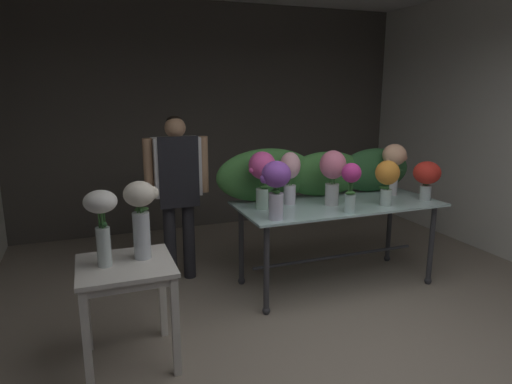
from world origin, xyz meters
name	(u,v)px	position (x,y,z in m)	size (l,w,h in m)	color
ground_plane	(269,274)	(0.00, 1.98, 0.00)	(8.73, 8.73, 0.00)	gray
wall_back	(214,118)	(0.00, 3.97, 1.49)	(5.44, 0.12, 2.98)	#4C4742
wall_right	(484,123)	(2.72, 1.98, 1.49)	(0.12, 4.09, 2.98)	silver
display_table_glass	(337,216)	(0.53, 1.55, 0.70)	(1.92, 0.85, 0.83)	#ABCFCF
side_table_white	(126,278)	(-1.48, 0.92, 0.63)	(0.63, 0.61, 0.74)	silver
florist	(177,180)	(-0.87, 2.21, 1.01)	(0.62, 0.24, 1.63)	#232328
foliage_backdrop	(320,173)	(0.50, 1.85, 1.06)	(2.12, 0.26, 0.51)	#387033
vase_fuchsia_peonies	(262,172)	(-0.22, 1.61, 1.16)	(0.28, 0.24, 0.52)	silver
vase_sunset_ranunculus	(387,177)	(0.89, 1.31, 1.09)	(0.22, 0.22, 0.42)	silver
vase_blush_tulips	(290,173)	(0.08, 1.68, 1.12)	(0.22, 0.19, 0.49)	silver
vase_scarlet_hydrangea	(427,176)	(1.37, 1.35, 1.06)	(0.26, 0.26, 0.38)	silver
vase_magenta_stock	(351,183)	(0.44, 1.21, 1.09)	(0.17, 0.17, 0.44)	silver
vase_rosy_roses	(333,171)	(0.43, 1.50, 1.14)	(0.26, 0.24, 0.51)	silver
vase_peach_dahlias	(394,162)	(1.21, 1.64, 1.17)	(0.25, 0.24, 0.52)	silver
vase_violet_freesia	(276,184)	(-0.24, 1.25, 1.13)	(0.26, 0.24, 0.49)	silver
vase_white_roses_tall	(101,217)	(-1.61, 0.92, 1.08)	(0.21, 0.21, 0.51)	silver
vase_cream_lisianthus_tall	(141,213)	(-1.35, 0.98, 1.06)	(0.24, 0.21, 0.54)	silver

